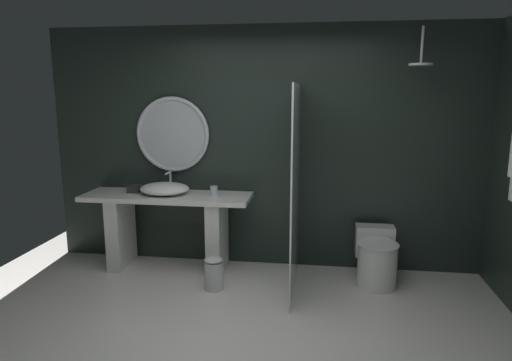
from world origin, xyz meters
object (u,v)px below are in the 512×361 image
Objects in this scene: rain_shower_head at (421,61)px; tissue_box at (135,189)px; tumbler_cup at (214,191)px; vessel_sink at (165,189)px; round_wall_mirror at (173,134)px; toilet at (376,258)px; waste_bin at (214,273)px.

tissue_box is at bearing 178.21° from rain_shower_head.
vessel_sink is at bearing -178.95° from tumbler_cup.
rain_shower_head reaches higher than vessel_sink.
round_wall_mirror is at bearing 84.51° from vessel_sink.
round_wall_mirror reaches higher than tumbler_cup.
toilet is 1.84× the size of waste_bin.
toilet reaches higher than waste_bin.
rain_shower_head reaches higher than waste_bin.
vessel_sink is 2.85m from rain_shower_head.
vessel_sink is 0.87× the size of toilet.
tumbler_cup is 0.87m from waste_bin.
rain_shower_head is at bearing -6.88° from round_wall_mirror.
round_wall_mirror reaches higher than vessel_sink.
tissue_box is 1.32m from waste_bin.
toilet is (-0.31, -0.05, -1.92)m from rain_shower_head.
waste_bin is at bearing -78.17° from tumbler_cup.
tissue_box reaches higher than toilet.
rain_shower_head is at bearing 12.78° from waste_bin.
vessel_sink is 0.36m from tissue_box.
rain_shower_head is at bearing -1.71° from tumbler_cup.
rain_shower_head reaches higher than tumbler_cup.
toilet is 1.63m from waste_bin.
tissue_box is (-0.89, 0.03, -0.01)m from tumbler_cup.
vessel_sink is at bearing -6.53° from tissue_box.
round_wall_mirror is 1.60m from waste_bin.
round_wall_mirror reaches higher than tissue_box.
toilet is at bearing -3.18° from tissue_box.
waste_bin is (-1.90, -0.43, -2.02)m from rain_shower_head.
tissue_box is 0.73m from round_wall_mirror.
tissue_box is (-0.35, 0.04, -0.02)m from vessel_sink.
tumbler_cup is 0.31× the size of waste_bin.
tumbler_cup is 0.30× the size of rain_shower_head.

